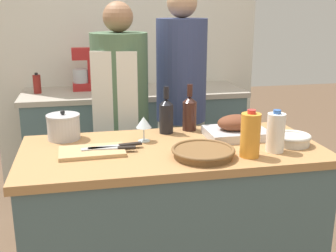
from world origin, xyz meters
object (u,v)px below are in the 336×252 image
Objects in this scene: stand_mixer at (84,73)px; milk_jug at (276,132)px; cutting_board at (92,151)px; condiment_bottle_tall at (37,84)px; stock_pot at (64,127)px; juice_jug at (250,135)px; wine_glass_left at (144,123)px; wicker_basket at (203,152)px; person_cook_aproned at (121,117)px; person_cook_guest at (181,102)px; wine_bottle_green at (190,112)px; wine_bottle_dark at (166,115)px; mixing_bowl at (293,139)px; knife_chef at (114,146)px; roasting_pan at (236,129)px; knife_paring at (114,148)px; condiment_bottle_short at (118,83)px.

milk_jug is at bearing -63.46° from stand_mixer.
condiment_bottle_tall is at bearing 103.91° from cutting_board.
stock_pot is 0.96m from juice_jug.
milk_jug is 0.65m from wine_glass_left.
person_cook_aproned is at bearing 108.63° from wicker_basket.
person_cook_guest is at bearing 82.51° from wicker_basket.
wicker_basket reaches higher than cutting_board.
wine_glass_left is (-0.28, -0.15, -0.01)m from wine_bottle_green.
juice_jug is at bearing -163.59° from milk_jug.
person_cook_aproned is 0.44m from person_cook_guest.
wine_bottle_green is 1.01× the size of wine_bottle_dark.
condiment_bottle_tall is at bearing 114.92° from wine_glass_left.
stand_mixer is 2.11× the size of condiment_bottle_tall.
person_cook_aproned is at bearing 128.32° from wine_bottle_green.
wicker_basket is 1.80× the size of condiment_bottle_tall.
mixing_bowl is at bearing 28.43° from milk_jug.
person_cook_guest is at bearing -35.17° from condiment_bottle_tall.
stock_pot is at bearing -79.16° from condiment_bottle_tall.
wine_bottle_green is 0.54m from person_cook_guest.
mixing_bowl is 0.69× the size of wine_bottle_dark.
knife_chef is (-0.88, 0.10, -0.01)m from mixing_bowl.
roasting_pan is 1.78× the size of mixing_bowl.
juice_jug is at bearing -17.01° from knife_paring.
knife_chef is 2.02× the size of condiment_bottle_short.
wicker_basket is 1.65× the size of mixing_bowl.
knife_paring is 1.39× the size of condiment_bottle_tall.
wicker_basket reaches higher than knife_chef.
knife_paring is at bearing 159.36° from wicker_basket.
knife_paring is 1.61m from condiment_bottle_tall.
cutting_board is 1.36× the size of knife_paring.
cutting_board is at bearing 162.95° from wicker_basket.
wicker_basket is at bearing -17.05° from cutting_board.
cutting_board is (-0.50, 0.15, -0.01)m from wicker_basket.
wicker_basket is at bearing 170.19° from juice_jug.
condiment_bottle_short reaches higher than wine_glass_left.
wine_glass_left is (-0.23, 0.29, 0.07)m from wicker_basket.
wine_bottle_green is at bearing -112.27° from person_cook_guest.
wicker_basket is 1.71× the size of stock_pot.
juice_jug is 1.09× the size of milk_jug.
stock_pot is 0.36m from knife_paring.
person_cook_aproned reaches higher than condiment_bottle_short.
roasting_pan is at bearing -31.80° from person_cook_aproned.
stand_mixer is at bearing 84.66° from stock_pot.
condiment_bottle_tall is (-0.37, -0.07, -0.07)m from stand_mixer.
roasting_pan is 0.29m from mixing_bowl.
stand_mixer is at bearing 158.33° from condiment_bottle_short.
wine_glass_left is at bearing -131.57° from person_cook_guest.
wine_bottle_dark reaches higher than milk_jug.
person_cook_aproned is (-0.29, 0.88, -0.04)m from wicker_basket.
juice_jug is 0.15m from milk_jug.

